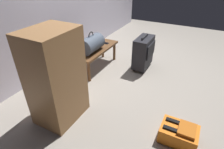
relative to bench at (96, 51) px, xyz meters
The scene contains 7 objects.
ground_plane 0.98m from the bench, 80.35° to the right, with size 6.60×6.60×0.00m, color gray.
bench is the anchor object (origin of this frame).
duffel_bag_slate 0.23m from the bench, behind, with size 0.44×0.26×0.34m.
cell_phone 0.29m from the bench, ahead, with size 0.07×0.14×0.01m.
suitcase_upright_charcoal 0.83m from the bench, 63.27° to the right, with size 0.48×0.26×0.61m.
backpack_orange 1.91m from the bench, 120.85° to the right, with size 0.28×0.38×0.21m.
side_cabinet 1.30m from the bench, 168.01° to the right, with size 0.56×0.44×1.10m.
Camera 1 is at (-2.64, -0.71, 1.64)m, focal length 29.44 mm.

